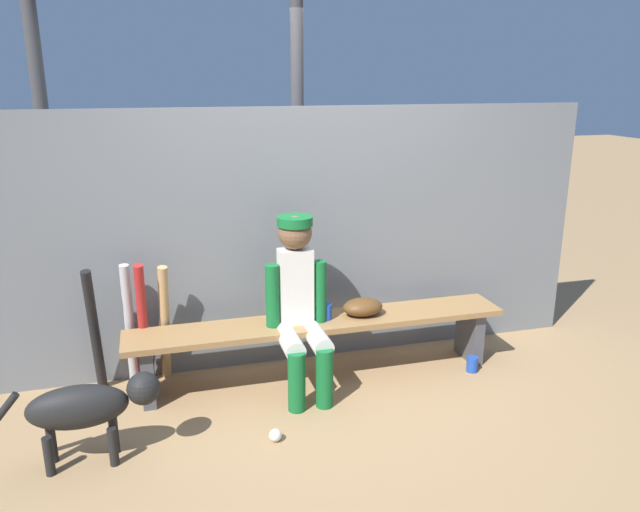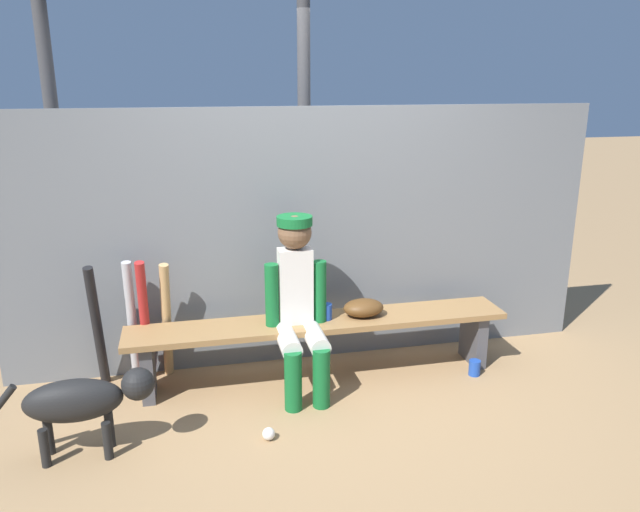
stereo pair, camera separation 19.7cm
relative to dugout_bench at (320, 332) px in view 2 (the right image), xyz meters
name	(u,v)px [view 2 (the right image)]	position (x,y,z in m)	size (l,w,h in m)	color
ground_plane	(320,377)	(0.00, 0.00, -0.34)	(30.00, 30.00, 0.00)	#9E7A51
chainlink_fence	(309,238)	(0.00, 0.35, 0.57)	(4.24, 0.03, 1.82)	slate
dugout_bench	(320,332)	(0.00, 0.00, 0.00)	(2.59, 0.36, 0.43)	olive
player_seated	(298,300)	(-0.17, -0.11, 0.28)	(0.41, 0.55, 1.16)	silver
baseball_glove	(363,308)	(0.31, 0.00, 0.15)	(0.28, 0.20, 0.12)	#593819
bat_wood_tan	(167,321)	(-1.02, 0.24, 0.08)	(0.06, 0.06, 0.84)	tan
bat_aluminum_red	(145,322)	(-1.15, 0.20, 0.10)	(0.06, 0.06, 0.89)	#B22323
bat_aluminum_silver	(132,321)	(-1.24, 0.25, 0.09)	(0.06, 0.06, 0.86)	#B7B7BC
bat_aluminum_black	(97,327)	(-1.46, 0.19, 0.10)	(0.06, 0.06, 0.88)	black
baseball	(269,434)	(-0.46, -0.68, -0.30)	(0.07, 0.07, 0.07)	white
cup_on_ground	(475,368)	(1.06, -0.21, -0.29)	(0.08, 0.08, 0.11)	#1E47AD
cup_on_bench	(326,312)	(0.04, 0.00, 0.14)	(0.08, 0.08, 0.11)	#1E47AD
dog	(84,400)	(-1.44, -0.61, 0.00)	(0.84, 0.20, 0.49)	black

